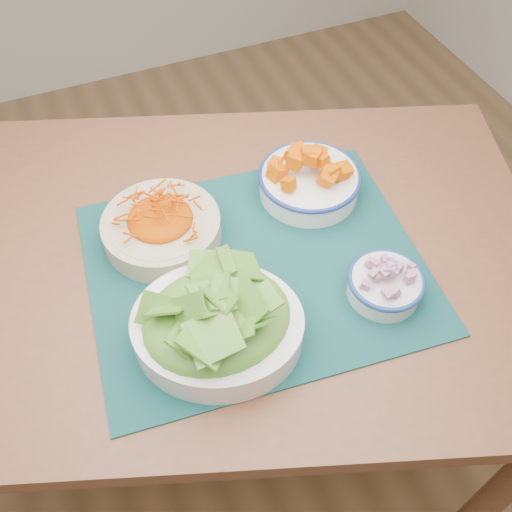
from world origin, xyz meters
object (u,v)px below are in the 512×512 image
Objects in this scene: carrot_bowl at (161,224)px; onion_bowl at (386,282)px; table at (223,279)px; lettuce_bowl at (217,320)px; squash_bowl at (310,176)px; placemat at (256,267)px.

carrot_bowl is 0.43m from onion_bowl.
carrot_bowl reaches higher than table.
table is at bearing 92.08° from lettuce_bowl.
carrot_bowl is 0.78× the size of lettuce_bowl.
lettuce_bowl is (-0.29, -0.26, 0.01)m from squash_bowl.
squash_bowl reaches higher than carrot_bowl.
onion_bowl is (0.19, -0.14, 0.04)m from placemat.
placemat is 0.24m from onion_bowl.
table is at bearing 131.00° from placemat.
carrot_bowl is 0.31m from squash_bowl.
placemat reaches higher than table.
carrot_bowl is 1.22× the size of squash_bowl.
table is at bearing -161.96° from squash_bowl.
onion_bowl is (0.30, -0.03, -0.02)m from lettuce_bowl.
onion_bowl is at bearing -40.52° from carrot_bowl.
table is 0.25m from lettuce_bowl.
carrot_bowl reaches higher than placemat.
table is 0.18m from carrot_bowl.
placemat is at bearing -141.93° from squash_bowl.
squash_bowl is at bearing 43.66° from placemat.
placemat is 0.20m from carrot_bowl.
squash_bowl is 0.64× the size of lettuce_bowl.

